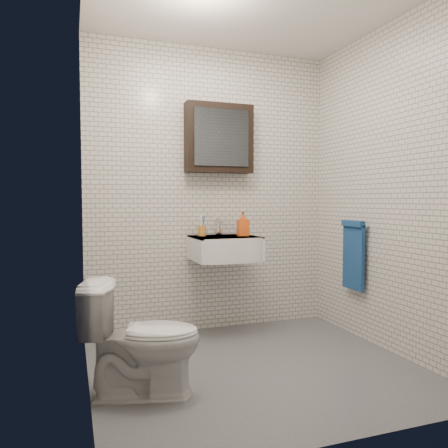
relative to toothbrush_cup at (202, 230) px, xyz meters
name	(u,v)px	position (x,y,z in m)	size (l,w,h in m)	color
ground	(255,367)	(0.12, -0.89, -0.89)	(2.20, 2.00, 0.01)	#52555A
room_shell	(256,155)	(0.12, -0.89, 0.57)	(2.22, 2.02, 2.51)	silver
washbasin	(226,248)	(0.17, -0.16, -0.14)	(0.55, 0.50, 0.20)	white
faucet	(219,227)	(0.17, 0.04, 0.02)	(0.06, 0.20, 0.15)	silver
mirror_cabinet	(219,138)	(0.17, 0.04, 0.80)	(0.60, 0.15, 0.60)	black
towel_rail	(353,252)	(1.16, -0.54, -0.17)	(0.09, 0.30, 0.58)	silver
toothbrush_cup	(202,230)	(0.00, 0.00, 0.00)	(0.09, 0.09, 0.19)	orange
soap_bottle	(243,224)	(0.33, -0.12, 0.06)	(0.09, 0.10, 0.21)	#FF9E1A
toilet	(143,338)	(-0.68, -1.06, -0.55)	(0.39, 0.68, 0.69)	white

